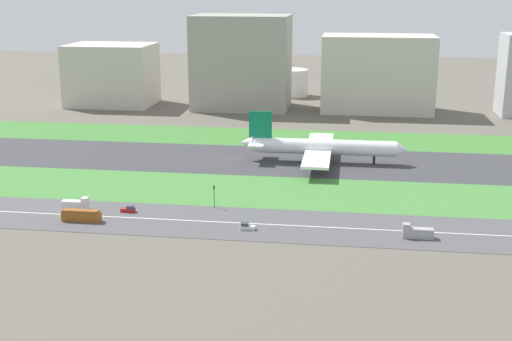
{
  "coord_description": "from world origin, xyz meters",
  "views": [
    {
      "loc": [
        45.53,
        -257.99,
        68.61
      ],
      "look_at": [
        14.41,
        -36.5,
        6.0
      ],
      "focal_mm": 47.51,
      "sensor_mm": 36.0,
      "label": 1
    }
  ],
  "objects_px": {
    "truck_0": "(76,205)",
    "airliner": "(319,147)",
    "truck_1": "(417,232)",
    "traffic_light": "(214,195)",
    "car_0": "(247,227)",
    "car_2": "(129,209)",
    "terminal_building": "(112,75)",
    "fuel_tank_west": "(292,83)",
    "hangar_building": "(242,62)",
    "bus_0": "(81,216)",
    "office_tower": "(378,74)"
  },
  "relations": [
    {
      "from": "truck_1",
      "to": "traffic_light",
      "type": "distance_m",
      "value": 63.42
    },
    {
      "from": "truck_1",
      "to": "fuel_tank_west",
      "type": "relative_size",
      "value": 0.42
    },
    {
      "from": "bus_0",
      "to": "terminal_building",
      "type": "distance_m",
      "value": 201.17
    },
    {
      "from": "airliner",
      "to": "traffic_light",
      "type": "height_order",
      "value": "airliner"
    },
    {
      "from": "fuel_tank_west",
      "to": "hangar_building",
      "type": "bearing_deg",
      "value": -117.95
    },
    {
      "from": "car_2",
      "to": "hangar_building",
      "type": "xyz_separation_m",
      "value": [
        6.17,
        182.0,
        24.6
      ]
    },
    {
      "from": "airliner",
      "to": "car_0",
      "type": "relative_size",
      "value": 14.77
    },
    {
      "from": "truck_0",
      "to": "bus_0",
      "type": "distance_m",
      "value": 11.51
    },
    {
      "from": "hangar_building",
      "to": "fuel_tank_west",
      "type": "relative_size",
      "value": 2.61
    },
    {
      "from": "car_2",
      "to": "car_0",
      "type": "distance_m",
      "value": 39.68
    },
    {
      "from": "airliner",
      "to": "car_0",
      "type": "distance_m",
      "value": 79.96
    },
    {
      "from": "truck_1",
      "to": "airliner",
      "type": "bearing_deg",
      "value": -68.41
    },
    {
      "from": "truck_0",
      "to": "fuel_tank_west",
      "type": "xyz_separation_m",
      "value": [
        46.88,
        227.0,
        6.52
      ]
    },
    {
      "from": "truck_0",
      "to": "traffic_light",
      "type": "relative_size",
      "value": 1.17
    },
    {
      "from": "car_2",
      "to": "car_0",
      "type": "xyz_separation_m",
      "value": [
        38.4,
        -10.0,
        0.0
      ]
    },
    {
      "from": "airliner",
      "to": "terminal_building",
      "type": "relative_size",
      "value": 1.38
    },
    {
      "from": "truck_0",
      "to": "hangar_building",
      "type": "distance_m",
      "value": 184.99
    },
    {
      "from": "traffic_light",
      "to": "fuel_tank_west",
      "type": "height_order",
      "value": "fuel_tank_west"
    },
    {
      "from": "terminal_building",
      "to": "fuel_tank_west",
      "type": "height_order",
      "value": "terminal_building"
    },
    {
      "from": "truck_0",
      "to": "airliner",
      "type": "bearing_deg",
      "value": 43.35
    },
    {
      "from": "office_tower",
      "to": "truck_0",
      "type": "bearing_deg",
      "value": -118.15
    },
    {
      "from": "car_2",
      "to": "office_tower",
      "type": "distance_m",
      "value": 199.98
    },
    {
      "from": "bus_0",
      "to": "hangar_building",
      "type": "xyz_separation_m",
      "value": [
        17.31,
        192.0,
        23.71
      ]
    },
    {
      "from": "traffic_light",
      "to": "office_tower",
      "type": "distance_m",
      "value": 183.28
    },
    {
      "from": "bus_0",
      "to": "airliner",
      "type": "bearing_deg",
      "value": -130.38
    },
    {
      "from": "airliner",
      "to": "fuel_tank_west",
      "type": "xyz_separation_m",
      "value": [
        -25.14,
        159.0,
        1.96
      ]
    },
    {
      "from": "airliner",
      "to": "truck_1",
      "type": "distance_m",
      "value": 84.01
    },
    {
      "from": "fuel_tank_west",
      "to": "car_2",
      "type": "bearing_deg",
      "value": -97.54
    },
    {
      "from": "truck_0",
      "to": "office_tower",
      "type": "bearing_deg",
      "value": 61.85
    },
    {
      "from": "airliner",
      "to": "car_0",
      "type": "height_order",
      "value": "airliner"
    },
    {
      "from": "car_0",
      "to": "airliner",
      "type": "bearing_deg",
      "value": -102.14
    },
    {
      "from": "truck_1",
      "to": "office_tower",
      "type": "xyz_separation_m",
      "value": [
        -5.51,
        192.0,
        18.81
      ]
    },
    {
      "from": "terminal_building",
      "to": "hangar_building",
      "type": "bearing_deg",
      "value": 0.0
    },
    {
      "from": "bus_0",
      "to": "fuel_tank_west",
      "type": "relative_size",
      "value": 0.58
    },
    {
      "from": "truck_1",
      "to": "office_tower",
      "type": "relative_size",
      "value": 0.14
    },
    {
      "from": "airliner",
      "to": "truck_0",
      "type": "relative_size",
      "value": 7.74
    },
    {
      "from": "truck_1",
      "to": "fuel_tank_west",
      "type": "xyz_separation_m",
      "value": [
        -56.01,
        237.0,
        6.52
      ]
    },
    {
      "from": "airliner",
      "to": "bus_0",
      "type": "bearing_deg",
      "value": -130.38
    },
    {
      "from": "truck_0",
      "to": "fuel_tank_west",
      "type": "distance_m",
      "value": 231.88
    },
    {
      "from": "truck_0",
      "to": "office_tower",
      "type": "relative_size",
      "value": 0.14
    },
    {
      "from": "car_2",
      "to": "office_tower",
      "type": "bearing_deg",
      "value": 66.13
    },
    {
      "from": "truck_0",
      "to": "bus_0",
      "type": "relative_size",
      "value": 0.72
    },
    {
      "from": "hangar_building",
      "to": "truck_1",
      "type": "bearing_deg",
      "value": -67.41
    },
    {
      "from": "airliner",
      "to": "terminal_building",
      "type": "height_order",
      "value": "terminal_building"
    },
    {
      "from": "truck_1",
      "to": "bus_0",
      "type": "bearing_deg",
      "value": -0.0
    },
    {
      "from": "hangar_building",
      "to": "office_tower",
      "type": "height_order",
      "value": "hangar_building"
    },
    {
      "from": "car_2",
      "to": "traffic_light",
      "type": "xyz_separation_m",
      "value": [
        25.3,
        7.99,
        3.37
      ]
    },
    {
      "from": "bus_0",
      "to": "truck_1",
      "type": "bearing_deg",
      "value": 180.0
    },
    {
      "from": "bus_0",
      "to": "terminal_building",
      "type": "relative_size",
      "value": 0.25
    },
    {
      "from": "car_2",
      "to": "office_tower",
      "type": "xyz_separation_m",
      "value": [
        80.54,
        182.0,
        19.55
      ]
    }
  ]
}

